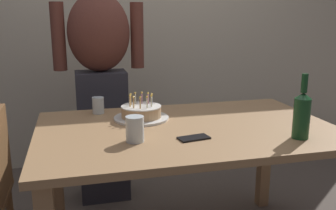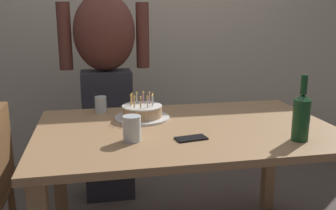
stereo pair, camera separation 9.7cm
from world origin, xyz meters
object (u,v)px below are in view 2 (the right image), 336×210
birthday_cake (142,113)px  person_man_bearded (106,78)px  wine_bottle (301,116)px  water_glass_far (132,129)px  cell_phone (191,138)px  water_glass_near (101,104)px

birthday_cake → person_man_bearded: 0.63m
wine_bottle → water_glass_far: bearing=169.4°
water_glass_far → cell_phone: size_ratio=0.81×
water_glass_near → cell_phone: water_glass_near is taller
cell_phone → birthday_cake: bearing=104.5°
water_glass_near → wine_bottle: 1.11m
birthday_cake → water_glass_near: bearing=140.4°
water_glass_near → water_glass_far: water_glass_far is taller
birthday_cake → person_man_bearded: size_ratio=0.18×
birthday_cake → water_glass_far: 0.37m
birthday_cake → water_glass_near: (-0.22, 0.18, 0.01)m
wine_bottle → cell_phone: (-0.48, 0.11, -0.11)m
birthday_cake → cell_phone: 0.43m
water_glass_near → cell_phone: size_ratio=0.66×
water_glass_far → person_man_bearded: size_ratio=0.07×
water_glass_far → wine_bottle: bearing=-10.6°
water_glass_far → cell_phone: water_glass_far is taller
water_glass_near → person_man_bearded: bearing=83.2°
person_man_bearded → birthday_cake: bearing=105.6°
birthday_cake → water_glass_near: 0.28m
birthday_cake → cell_phone: (0.17, -0.39, -0.03)m
water_glass_near → water_glass_far: bearing=-76.9°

